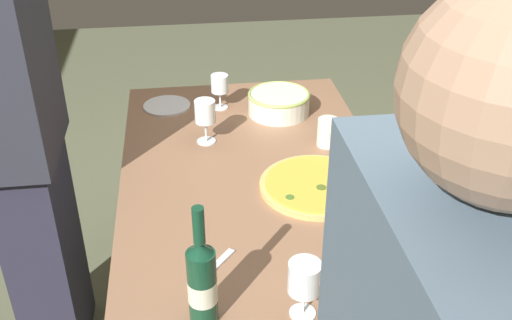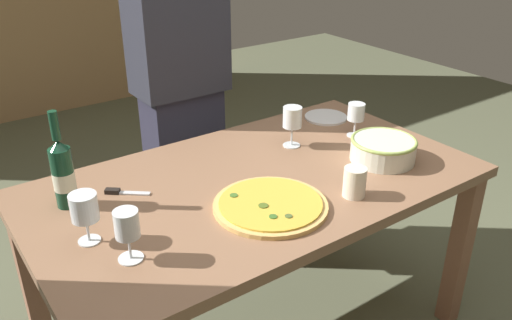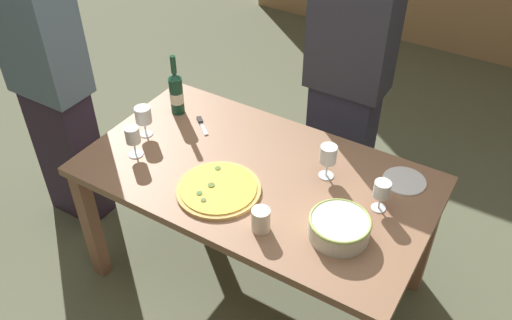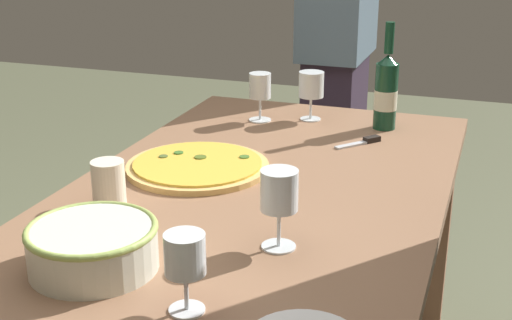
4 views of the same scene
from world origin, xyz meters
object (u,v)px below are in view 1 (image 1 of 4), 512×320
Objects in this scene: serving_bowl at (279,102)px; pizza at (317,185)px; dining_table at (256,202)px; cup_amber at (328,132)px; person_guest_left at (21,144)px; wine_glass_far_right at (205,114)px; pizza_knife at (211,269)px; wine_bottle at (202,281)px; wine_glass_near_pizza at (358,258)px; side_plate at (167,106)px; wine_glass_by_bottle at (304,279)px; wine_glass_far_left at (220,85)px.

pizza is at bearing -176.70° from serving_bowl.
dining_table is 15.34× the size of cup_amber.
person_guest_left is at bearing 95.10° from cup_amber.
wine_glass_far_right reaches higher than pizza_knife.
wine_bottle is at bearing 161.01° from dining_table.
wine_bottle is 2.12× the size of wine_glass_near_pizza.
wine_glass_far_right is (-0.20, 0.31, 0.07)m from serving_bowl.
serving_bowl is at bearing 3.30° from pizza.
cup_amber is 0.78× the size of pizza_knife.
pizza reaches higher than side_plate.
wine_glass_by_bottle reaches higher than wine_glass_far_left.
wine_bottle is 3.15× the size of cup_amber.
pizza is 0.67m from wine_bottle.
wine_glass_near_pizza is at bearing -82.96° from wine_bottle.
serving_bowl is 1.74× the size of wine_glass_far_left.
person_guest_left is at bearing 47.05° from wine_glass_by_bottle.
wine_glass_by_bottle reaches higher than side_plate.
wine_glass_far_left is 1.38× the size of cup_amber.
wine_bottle is at bearing 148.25° from cup_amber.
pizza_knife is at bearing 143.54° from cup_amber.
serving_bowl is 0.37m from wine_glass_far_right.
wine_glass_far_left reaches higher than cup_amber.
wine_glass_near_pizza is 1.17× the size of pizza_knife.
cup_amber is 0.06× the size of person_guest_left.
pizza is 0.58m from wine_glass_by_bottle.
cup_amber reaches higher than side_plate.
pizza is 1.94× the size of side_plate.
dining_table is 0.66m from wine_glass_by_bottle.
wine_glass_by_bottle reaches higher than cup_amber.
serving_bowl is at bearing 25.04° from cup_amber.
dining_table is 11.12× the size of wine_glass_far_left.
cup_amber is at bearing -31.75° from wine_bottle.
wine_glass_near_pizza reaches higher than wine_glass_far_left.
serving_bowl is at bearing -109.22° from wine_glass_far_left.
cup_amber is (0.81, -0.50, -0.07)m from wine_bottle.
pizza is 2.26× the size of wine_glass_far_right.
wine_glass_far_left is at bearing 41.94° from person_guest_left.
dining_table is 0.23m from pizza.
pizza_knife is (-0.63, 0.47, -0.05)m from cup_amber.
wine_glass_near_pizza is at bearing -167.20° from wine_glass_far_left.
person_guest_left is at bearing 136.98° from side_plate.
dining_table is at bearing -152.39° from wine_glass_far_right.
wine_bottle is 0.95m from cup_amber.
wine_glass_near_pizza is 0.90m from wine_glass_far_right.
serving_bowl is 1.50× the size of wine_glass_far_right.
pizza is at bearing -157.73° from wine_glass_far_left.
wine_glass_far_right reaches higher than dining_table.
person_guest_left reaches higher than wine_glass_by_bottle.
cup_amber is 1.05m from person_guest_left.
wine_glass_far_right is 1.25× the size of pizza_knife.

